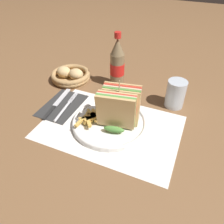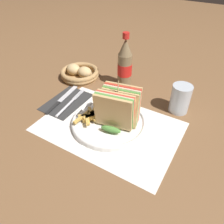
# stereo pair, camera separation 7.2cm
# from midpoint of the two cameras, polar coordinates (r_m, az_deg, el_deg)

# --- Properties ---
(ground_plane) EXTENTS (4.00, 4.00, 0.00)m
(ground_plane) POSITION_cam_midpoint_polar(r_m,az_deg,el_deg) (0.72, -3.60, -4.37)
(ground_plane) COLOR brown
(placemat) EXTENTS (0.45, 0.31, 0.00)m
(placemat) POSITION_cam_midpoint_polar(r_m,az_deg,el_deg) (0.73, -3.34, -4.02)
(placemat) COLOR silver
(placemat) RESTS_ON ground_plane
(plate_main) EXTENTS (0.25, 0.25, 0.02)m
(plate_main) POSITION_cam_midpoint_polar(r_m,az_deg,el_deg) (0.73, -3.47, -2.84)
(plate_main) COLOR white
(plate_main) RESTS_ON ground_plane
(club_sandwich) EXTENTS (0.13, 0.12, 0.16)m
(club_sandwich) POSITION_cam_midpoint_polar(r_m,az_deg,el_deg) (0.68, -1.27, 1.00)
(club_sandwich) COLOR tan
(club_sandwich) RESTS_ON plate_main
(fries_pile) EXTENTS (0.10, 0.11, 0.02)m
(fries_pile) POSITION_cam_midpoint_polar(r_m,az_deg,el_deg) (0.72, -8.09, -1.55)
(fries_pile) COLOR gold
(fries_pile) RESTS_ON plate_main
(napkin) EXTENTS (0.13, 0.19, 0.00)m
(napkin) POSITION_cam_midpoint_polar(r_m,az_deg,el_deg) (0.85, -15.29, 1.63)
(napkin) COLOR #2D2D2D
(napkin) RESTS_ON ground_plane
(fork) EXTENTS (0.03, 0.19, 0.01)m
(fork) POSITION_cam_midpoint_polar(r_m,az_deg,el_deg) (0.82, -14.74, 0.89)
(fork) COLOR silver
(fork) RESTS_ON napkin
(knife) EXTENTS (0.04, 0.20, 0.00)m
(knife) POSITION_cam_midpoint_polar(r_m,az_deg,el_deg) (0.85, -16.61, 2.09)
(knife) COLOR black
(knife) RESTS_ON napkin
(coke_bottle_near) EXTENTS (0.06, 0.06, 0.22)m
(coke_bottle_near) POSITION_cam_midpoint_polar(r_m,az_deg,el_deg) (0.89, -0.98, 12.32)
(coke_bottle_near) COLOR #7A6647
(coke_bottle_near) RESTS_ON ground_plane
(glass_near) EXTENTS (0.07, 0.07, 0.10)m
(glass_near) POSITION_cam_midpoint_polar(r_m,az_deg,el_deg) (0.82, 13.78, 4.15)
(glass_near) COLOR silver
(glass_near) RESTS_ON ground_plane
(bread_basket) EXTENTS (0.17, 0.17, 0.06)m
(bread_basket) POSITION_cam_midpoint_polar(r_m,az_deg,el_deg) (0.99, -12.85, 9.23)
(bread_basket) COLOR #AD8451
(bread_basket) RESTS_ON ground_plane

